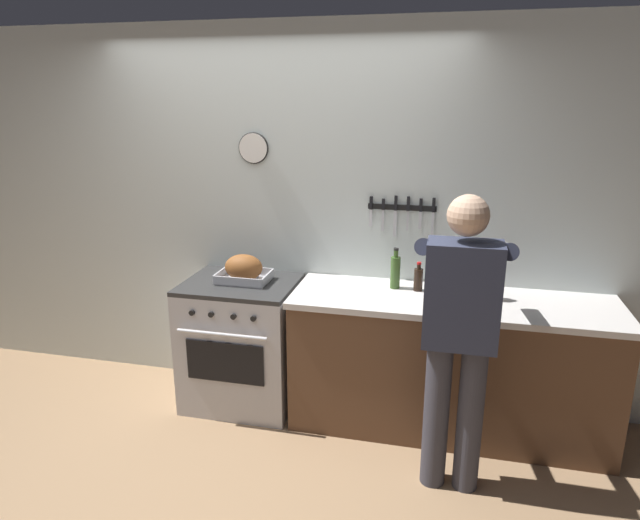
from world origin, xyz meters
TOP-DOWN VIEW (x-y plane):
  - ground_plane at (0.00, 0.00)m, footprint 8.00×8.00m
  - wall_back at (0.00, 1.35)m, footprint 6.00×0.13m
  - counter_block at (1.20, 0.99)m, footprint 2.03×0.65m
  - stove at (-0.22, 0.99)m, footprint 0.76×0.67m
  - person_cook at (1.23, 0.42)m, footprint 0.51×0.63m
  - roasting_pan at (-0.19, 1.01)m, footprint 0.35×0.26m
  - cutting_board at (1.27, 0.87)m, footprint 0.36×0.24m
  - bottle_hot_sauce at (1.33, 1.18)m, footprint 0.06×0.06m
  - bottle_soy_sauce at (0.97, 1.10)m, footprint 0.06×0.06m
  - bottle_olive_oil at (0.82, 1.11)m, footprint 0.06×0.06m
  - bottle_dish_soap at (1.28, 1.09)m, footprint 0.07×0.07m
  - bottle_wine_red at (1.39, 1.03)m, footprint 0.08×0.08m

SIDE VIEW (x-z plane):
  - ground_plane at x=0.00m, z-range 0.00..0.00m
  - stove at x=-0.22m, z-range 0.00..0.90m
  - counter_block at x=1.20m, z-range 0.00..0.90m
  - cutting_board at x=1.27m, z-range 0.90..0.92m
  - person_cook at x=1.23m, z-range 0.12..1.78m
  - bottle_hot_sauce at x=1.33m, z-range 0.89..1.04m
  - bottle_soy_sauce at x=0.97m, z-range 0.88..1.08m
  - roasting_pan at x=-0.19m, z-range 0.89..1.08m
  - bottle_dish_soap at x=1.28m, z-range 0.88..1.10m
  - bottle_olive_oil at x=0.82m, z-range 0.88..1.15m
  - bottle_wine_red at x=1.39m, z-range 0.87..1.19m
  - wall_back at x=0.00m, z-range 0.00..2.60m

